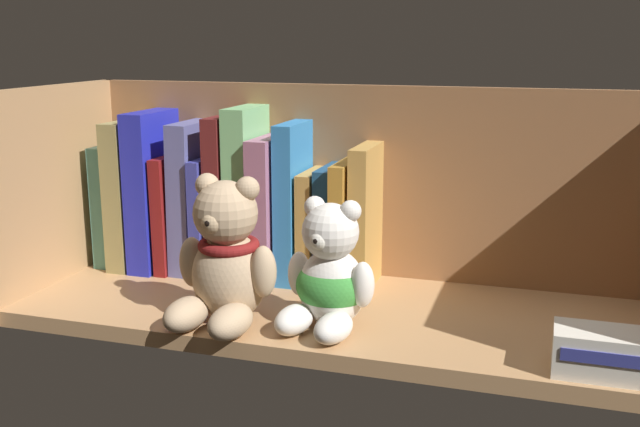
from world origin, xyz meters
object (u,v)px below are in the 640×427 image
Objects in this scene: book_0 at (121,202)px; book_4 at (197,195)px; small_product_box at (603,353)px; book_9 at (297,200)px; book_11 at (333,223)px; book_3 at (180,210)px; book_13 at (368,214)px; book_1 at (138,191)px; teddy_bear_smaller at (330,278)px; book_7 at (251,190)px; book_8 at (275,206)px; book_2 at (160,188)px; book_10 at (315,224)px; teddy_bear_larger at (225,261)px; book_5 at (215,212)px; book_12 at (350,221)px; book_6 at (230,194)px.

book_4 is at bearing 0.00° from book_0.
book_9 is at bearing 151.92° from small_product_box.
book_4 is 20.84cm from book_11.
book_13 is (28.60, 0.00, 1.30)cm from book_3.
book_1 is 39.38cm from teddy_bear_smaller.
book_7 is 12.72cm from book_11.
book_8 is 1.03× the size of book_13.
book_2 is 1.48× the size of book_10.
book_4 reaches higher than teddy_bear_larger.
book_13 is 1.09× the size of teddy_bear_larger.
book_1 is at bearing 180.00° from book_5.
book_13 is 1.26× the size of teddy_bear_smaller.
book_11 is (23.54, 0.00, -0.26)cm from book_3.
book_3 is 0.97× the size of book_12.
book_1 is 1.08× the size of book_8.
book_7 is 1.35× the size of teddy_bear_larger.
book_9 reaches higher than book_0.
book_2 is (6.85, 0.00, 2.56)cm from book_0.
teddy_bear_smaller is at bearing -91.02° from book_13.
book_3 is at bearing 180.00° from book_9.
book_9 is (10.12, 0.00, -0.31)cm from book_6.
small_product_box is at bearing -24.48° from book_7.
book_10 is (30.97, 0.00, -1.16)cm from book_0.
book_13 reaches higher than book_10.
book_0 is 71.70cm from small_product_box.
book_7 is at bearing 0.00° from book_2.
book_8 is (15.01, 0.00, 1.61)cm from book_3.
book_4 is 18.40cm from book_10.
book_1 is at bearing 180.00° from book_4.
book_0 is 38.56cm from book_13.
small_product_box is at bearing -26.26° from book_8.
book_2 reaches higher than book_13.
teddy_bear_smaller is at bearing -45.61° from book_7.
book_4 reaches higher than book_5.
book_2 is at bearing 0.00° from book_1.
book_5 is 6.77cm from book_7.
book_4 is at bearing 180.00° from book_13.
book_12 is at bearing 0.00° from book_0.
teddy_bear_smaller is at bearing -37.31° from book_5.
book_9 is at bearing 180.00° from book_11.
book_6 is 3.34cm from book_7.
book_13 is at bearing 0.00° from book_3.
book_1 is 1.00× the size of book_4.
book_6 is at bearing 0.00° from book_1.
book_7 reaches higher than book_10.
book_9 is (21.35, 0.00, -0.48)cm from book_2.
book_10 is at bearing 0.00° from book_0.
book_6 reaches higher than book_4.
book_2 is 0.96× the size of book_7.
book_5 is 0.76× the size of book_9.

